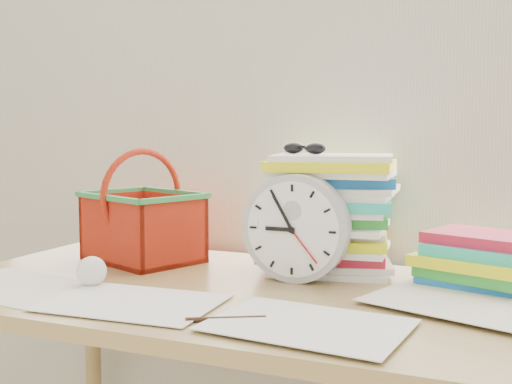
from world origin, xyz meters
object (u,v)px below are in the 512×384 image
at_px(desk, 257,325).
at_px(paper_stack, 327,213).
at_px(book_stack, 486,261).
at_px(clock, 296,228).
at_px(basket, 143,207).

xyz_separation_m(desk, paper_stack, (0.08, 0.23, 0.21)).
bearing_deg(paper_stack, book_stack, -5.56).
height_order(clock, basket, basket).
relative_size(paper_stack, clock, 1.33).
relative_size(desk, paper_stack, 4.49).
xyz_separation_m(desk, book_stack, (0.43, 0.20, 0.13)).
bearing_deg(clock, basket, 172.22).
xyz_separation_m(paper_stack, book_stack, (0.35, -0.03, -0.08)).
distance_m(desk, clock, 0.22).
xyz_separation_m(clock, book_stack, (0.38, 0.10, -0.06)).
distance_m(paper_stack, clock, 0.14).
bearing_deg(basket, paper_stack, 30.77).
distance_m(desk, basket, 0.46).
bearing_deg(book_stack, desk, -155.53).
height_order(book_stack, basket, basket).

